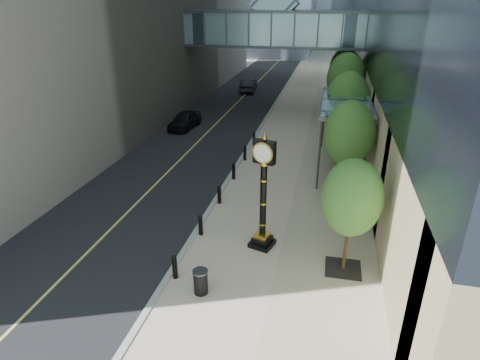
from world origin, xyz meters
The scene contains 13 objects.
ground centered at (0.00, 0.00, 0.00)m, with size 320.00×320.00×0.00m, color gray.
road centered at (-7.00, 40.00, 0.01)m, with size 8.00×180.00×0.02m, color black.
sidewalk centered at (1.00, 40.00, 0.03)m, with size 8.00×180.00×0.06m, color tan.
curb centered at (-3.00, 40.00, 0.04)m, with size 0.25×180.00×0.07m, color gray.
skywalk centered at (-3.00, 28.00, 7.71)m, with size 17.00×4.20×5.80m.
entrance_canopy centered at (3.48, 14.00, 4.19)m, with size 3.00×8.00×4.38m.
bollard_row centered at (-2.70, 9.00, 0.51)m, with size 0.20×16.20×0.90m.
street_trees centered at (3.60, 18.11, 3.88)m, with size 2.99×28.55×6.15m.
street_clock centered at (0.17, 3.93, 2.23)m, with size 1.17×1.17×5.00m.
trash_bin centered at (-1.48, 0.40, 0.51)m, with size 0.52×0.52×0.90m, color black.
pedestrian centered at (4.33, 14.24, 0.93)m, with size 0.63×0.41×1.73m, color #A8A49A.
car_near centered at (-9.19, 20.10, 0.72)m, with size 1.66×4.11×1.40m, color black.
car_far centered at (-6.96, 35.92, 0.77)m, with size 1.58×4.53×1.49m, color black.
Camera 1 is at (2.47, -10.70, 9.79)m, focal length 30.00 mm.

